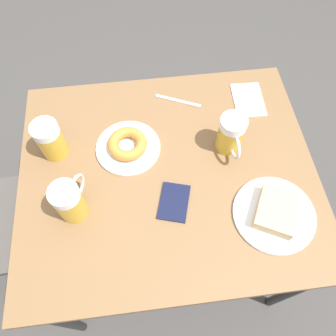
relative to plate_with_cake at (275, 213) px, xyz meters
name	(u,v)px	position (x,y,z in m)	size (l,w,h in m)	color
ground_plane	(168,238)	(0.19, 0.30, -0.77)	(8.00, 8.00, 0.00)	#474442
table	(168,180)	(0.19, 0.30, -0.08)	(0.82, 0.97, 0.75)	olive
plate_with_cake	(275,213)	(0.00, 0.00, 0.00)	(0.25, 0.25, 0.05)	white
plate_with_donut	(128,146)	(0.29, 0.43, 0.00)	(0.22, 0.22, 0.05)	white
beer_mug_left	(70,201)	(0.09, 0.60, 0.05)	(0.13, 0.09, 0.14)	gold
beer_mug_center	(50,139)	(0.31, 0.67, 0.05)	(0.12, 0.09, 0.14)	gold
beer_mug_right	(231,134)	(0.26, 0.09, 0.05)	(0.14, 0.09, 0.14)	gold
napkin_folded	(248,100)	(0.45, -0.03, -0.02)	(0.16, 0.12, 0.00)	white
fork	(178,101)	(0.48, 0.23, -0.02)	(0.08, 0.16, 0.00)	silver
passport_near_edge	(174,202)	(0.08, 0.30, -0.01)	(0.15, 0.12, 0.01)	#141938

